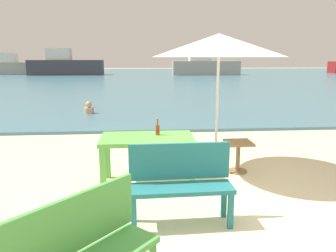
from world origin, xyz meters
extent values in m
plane|color=beige|center=(0.00, 0.00, 0.00)|extent=(120.00, 120.00, 0.00)
cube|color=teal|center=(0.00, 30.00, 0.04)|extent=(120.00, 50.00, 0.08)
cube|color=#60B24C|center=(-0.88, 1.48, 0.73)|extent=(1.40, 0.80, 0.06)
cube|color=#60B24C|center=(-1.52, 1.14, 0.35)|extent=(0.08, 0.08, 0.70)
cube|color=#60B24C|center=(-0.24, 1.14, 0.35)|extent=(0.08, 0.08, 0.70)
cube|color=#60B24C|center=(-1.52, 1.82, 0.35)|extent=(0.08, 0.08, 0.70)
cube|color=#60B24C|center=(-0.24, 1.82, 0.35)|extent=(0.08, 0.08, 0.70)
cylinder|color=brown|center=(-0.72, 1.58, 0.84)|extent=(0.06, 0.06, 0.16)
cone|color=brown|center=(-0.72, 1.58, 0.92)|extent=(0.06, 0.06, 0.03)
cylinder|color=brown|center=(-0.72, 1.58, 0.97)|extent=(0.03, 0.03, 0.09)
cylinder|color=red|center=(-0.72, 1.58, 0.83)|extent=(0.07, 0.07, 0.05)
cylinder|color=gold|center=(-0.72, 1.58, 1.02)|extent=(0.03, 0.03, 0.01)
cylinder|color=silver|center=(0.27, 1.85, 1.15)|extent=(0.04, 0.04, 2.30)
cone|color=white|center=(0.27, 1.85, 2.12)|extent=(2.10, 2.10, 0.36)
cube|color=olive|center=(0.67, 1.91, 0.52)|extent=(0.44, 0.44, 0.04)
cylinder|color=olive|center=(0.67, 1.91, 0.25)|extent=(0.07, 0.07, 0.50)
cylinder|color=olive|center=(0.67, 1.91, 0.01)|extent=(0.32, 0.32, 0.03)
cube|color=#237275|center=(-0.52, 0.19, 0.45)|extent=(1.21, 0.39, 0.05)
cube|color=#237275|center=(-0.52, 0.35, 0.73)|extent=(1.20, 0.07, 0.44)
cube|color=#237275|center=(-1.06, 0.03, 0.21)|extent=(0.06, 0.06, 0.42)
cube|color=#237275|center=(0.03, 0.06, 0.21)|extent=(0.06, 0.06, 0.42)
cube|color=#237275|center=(-1.07, 0.31, 0.21)|extent=(0.06, 0.06, 0.42)
cube|color=#237275|center=(0.03, 0.34, 0.21)|extent=(0.06, 0.06, 0.42)
cube|color=#4C9E47|center=(-1.48, -1.07, 0.73)|extent=(0.84, 0.91, 0.44)
cylinder|color=tan|center=(-2.74, 7.79, 0.18)|extent=(0.34, 0.34, 0.20)
sphere|color=tan|center=(-2.74, 7.79, 0.39)|extent=(0.21, 0.21, 0.21)
cube|color=gray|center=(6.17, 32.67, 0.83)|extent=(7.33, 2.00, 1.50)
cube|color=silver|center=(5.50, 32.67, 2.16)|extent=(2.33, 1.50, 1.17)
cube|color=#38383F|center=(-9.09, 33.75, 0.89)|extent=(7.90, 2.15, 1.62)
cube|color=silver|center=(-9.80, 33.75, 2.32)|extent=(2.51, 1.62, 1.26)
cube|color=gray|center=(-15.31, 35.27, 0.75)|extent=(6.57, 1.79, 1.34)
cube|color=silver|center=(-15.91, 35.27, 1.95)|extent=(2.09, 1.34, 1.05)
camera|label=1|loc=(-0.96, -3.32, 1.93)|focal=34.88mm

